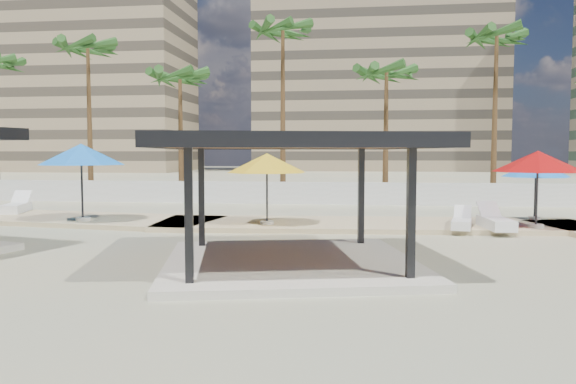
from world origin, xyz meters
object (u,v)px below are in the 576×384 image
object	(u,v)px
pavilion_central	(291,189)
umbrella_c	(538,162)
lounger_b	(462,223)
lounger_a	(16,207)
lounger_c	(496,222)

from	to	relation	value
pavilion_central	umbrella_c	size ratio (longest dim) A/B	2.07
pavilion_central	lounger_b	xyz separation A→B (m)	(5.18, 6.53, -1.55)
lounger_a	lounger_b	distance (m)	18.74
pavilion_central	lounger_a	xyz separation A→B (m)	(-13.35, 9.33, -1.51)
pavilion_central	lounger_c	distance (m)	9.21
pavilion_central	umbrella_c	bearing A→B (deg)	28.34
umbrella_c	lounger_a	size ratio (longest dim) A/B	1.48
pavilion_central	umbrella_c	xyz separation A→B (m)	(7.73, 6.81, 0.57)
pavilion_central	lounger_c	xyz separation A→B (m)	(6.31, 6.53, -1.51)
lounger_c	umbrella_c	bearing A→B (deg)	-83.78
pavilion_central	lounger_b	bearing A→B (deg)	38.50
umbrella_c	lounger_c	size ratio (longest dim) A/B	1.57
lounger_a	lounger_b	xyz separation A→B (m)	(18.53, -2.80, -0.04)
umbrella_c	lounger_b	distance (m)	3.33
lounger_a	lounger_b	bearing A→B (deg)	-115.49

